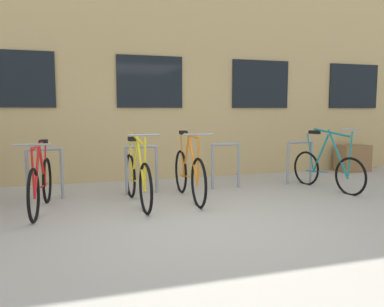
# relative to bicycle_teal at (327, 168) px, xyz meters

# --- Properties ---
(ground_plane) EXTENTS (42.00, 42.00, 0.00)m
(ground_plane) POSITION_rel_bicycle_teal_xyz_m (-2.76, -1.31, -0.37)
(ground_plane) COLOR #B2ADA0
(storefront_building) EXTENTS (28.00, 6.49, 6.05)m
(storefront_building) POSITION_rel_bicycle_teal_xyz_m (-2.76, 5.12, 2.65)
(storefront_building) COLOR tan
(storefront_building) RESTS_ON ground
(bike_rack) EXTENTS (6.55, 0.05, 0.81)m
(bike_rack) POSITION_rel_bicycle_teal_xyz_m (-3.17, 0.59, 0.12)
(bike_rack) COLOR gray
(bike_rack) RESTS_ON ground
(bicycle_teal) EXTENTS (0.45, 1.64, 1.11)m
(bicycle_teal) POSITION_rel_bicycle_teal_xyz_m (0.00, 0.00, 0.00)
(bicycle_teal) COLOR black
(bicycle_teal) RESTS_ON ground
(bicycle_orange) EXTENTS (0.44, 1.81, 1.07)m
(bicycle_orange) POSITION_rel_bicycle_teal_xyz_m (-2.53, 0.01, 0.03)
(bicycle_orange) COLOR black
(bicycle_orange) RESTS_ON ground
(bicycle_red) EXTENTS (0.44, 1.75, 0.99)m
(bicycle_red) POSITION_rel_bicycle_teal_xyz_m (-4.69, -0.07, 0.01)
(bicycle_red) COLOR black
(bicycle_red) RESTS_ON ground
(bicycle_yellow) EXTENTS (0.44, 1.79, 1.09)m
(bicycle_yellow) POSITION_rel_bicycle_teal_xyz_m (-3.36, -0.10, 0.02)
(bicycle_yellow) COLOR black
(bicycle_yellow) RESTS_ON ground
(planter_box) EXTENTS (0.70, 0.44, 0.60)m
(planter_box) POSITION_rel_bicycle_teal_xyz_m (1.83, 1.54, -0.07)
(planter_box) COLOR olive
(planter_box) RESTS_ON ground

